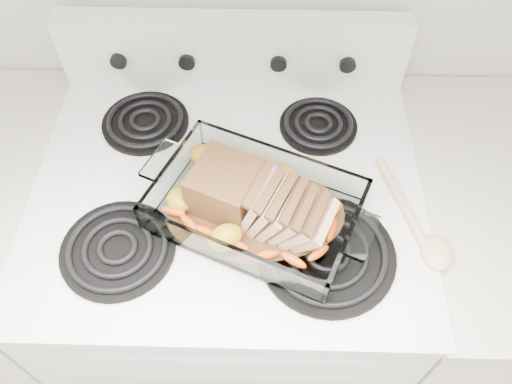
{
  "coord_description": "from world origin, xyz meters",
  "views": [
    {
      "loc": [
        0.07,
        1.05,
        1.73
      ],
      "look_at": [
        0.06,
        1.59,
        0.99
      ],
      "focal_mm": 35.0,
      "sensor_mm": 36.0,
      "label": 1
    }
  ],
  "objects_px": {
    "electric_range": "(235,283)",
    "counter_right": "(476,291)",
    "pork_roast": "(247,199)",
    "baking_dish": "(256,210)"
  },
  "relations": [
    {
      "from": "baking_dish",
      "to": "pork_roast",
      "type": "height_order",
      "value": "pork_roast"
    },
    {
      "from": "electric_range",
      "to": "pork_roast",
      "type": "relative_size",
      "value": 4.25
    },
    {
      "from": "electric_range",
      "to": "baking_dish",
      "type": "xyz_separation_m",
      "value": [
        0.06,
        -0.08,
        0.48
      ]
    },
    {
      "from": "pork_roast",
      "to": "baking_dish",
      "type": "bearing_deg",
      "value": -2.99
    },
    {
      "from": "baking_dish",
      "to": "pork_roast",
      "type": "xyz_separation_m",
      "value": [
        -0.02,
        -0.0,
        0.03
      ]
    },
    {
      "from": "electric_range",
      "to": "pork_roast",
      "type": "xyz_separation_m",
      "value": [
        0.04,
        -0.08,
        0.51
      ]
    },
    {
      "from": "electric_range",
      "to": "counter_right",
      "type": "xyz_separation_m",
      "value": [
        0.66,
        -0.0,
        -0.02
      ]
    },
    {
      "from": "electric_range",
      "to": "counter_right",
      "type": "height_order",
      "value": "electric_range"
    },
    {
      "from": "baking_dish",
      "to": "pork_roast",
      "type": "bearing_deg",
      "value": -156.68
    },
    {
      "from": "electric_range",
      "to": "counter_right",
      "type": "relative_size",
      "value": 1.2
    }
  ]
}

